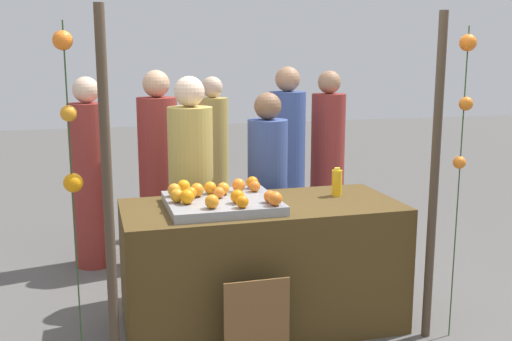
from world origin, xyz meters
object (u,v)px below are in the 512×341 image
Objects in this scene: orange_1 at (275,199)px; vendor_left at (191,196)px; chalkboard_sign at (257,326)px; vendor_right at (267,198)px; stall_counter at (262,265)px; juice_bottle at (337,183)px; orange_0 at (239,185)px.

vendor_left is (-0.36, 0.96, -0.18)m from orange_1.
vendor_right is (0.43, 1.24, 0.45)m from chalkboard_sign.
chalkboard_sign is at bearing -125.08° from orange_1.
stall_counter reaches higher than chalkboard_sign.
vendor_right is (0.24, 0.96, -0.24)m from orange_1.
vendor_left reaches higher than vendor_right.
orange_1 is (0.00, -0.29, 0.53)m from stall_counter.
orange_1 is at bearing -103.95° from vendor_right.
juice_bottle is 1.22m from chalkboard_sign.
juice_bottle is 0.12× the size of vendor_left.
vendor_left is 0.61m from vendor_right.
juice_bottle reaches higher than stall_counter.
orange_1 is at bearing -74.25° from orange_0.
chalkboard_sign is at bearing -109.28° from vendor_right.
stall_counter is 0.85m from vendor_left.
vendor_left is at bearing 110.61° from orange_1.
orange_0 is at bearing 129.65° from stall_counter.
vendor_right is at bearing 0.09° from vendor_left.
orange_0 is 0.16× the size of chalkboard_sign.
orange_1 is 1.05m from vendor_left.
vendor_left is 1.08× the size of vendor_right.
stall_counter is at bearing -109.50° from vendor_right.
chalkboard_sign is 1.35m from vendor_left.
juice_bottle is at bearing 33.50° from orange_1.
vendor_right is at bearing 70.50° from stall_counter.
vendor_right reaches higher than chalkboard_sign.
vendor_right reaches higher than stall_counter.
vendor_left is (-0.94, 0.58, -0.17)m from juice_bottle.
juice_bottle is at bearing -32.02° from vendor_left.
orange_0 is at bearing 84.25° from chalkboard_sign.
vendor_right is (0.36, 0.53, -0.24)m from orange_0.
juice_bottle is (0.70, -0.06, -0.01)m from orange_0.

